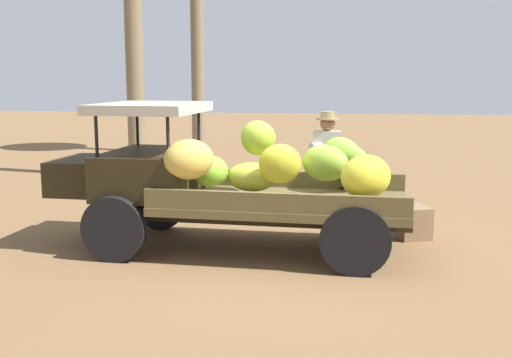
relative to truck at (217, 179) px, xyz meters
The scene contains 4 objects.
ground_plane 0.99m from the truck, 167.47° to the right, with size 60.00×60.00×0.00m, color brown.
truck is the anchor object (origin of this frame).
farmer 2.07m from the truck, 129.48° to the right, with size 0.53×0.46×1.66m.
wooden_crate 2.73m from the truck, 160.96° to the right, with size 0.44×0.41×0.43m, color #87684A.
Camera 1 is at (-1.17, 7.46, 2.14)m, focal length 42.66 mm.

